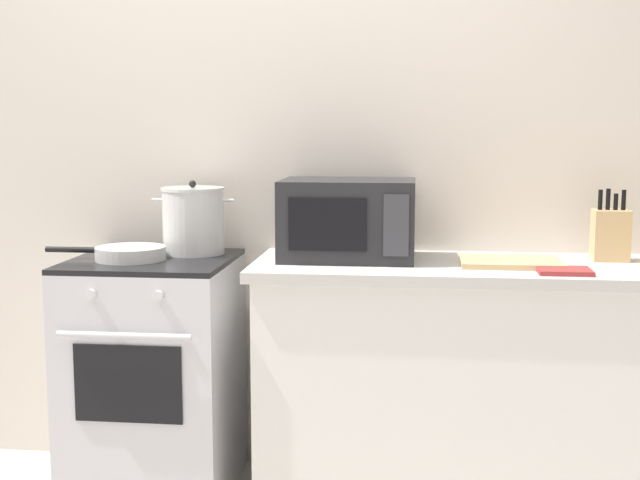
{
  "coord_description": "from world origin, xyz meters",
  "views": [
    {
      "loc": [
        0.65,
        -2.49,
        1.42
      ],
      "look_at": [
        0.3,
        0.6,
        1.0
      ],
      "focal_mm": 47.66,
      "sensor_mm": 36.0,
      "label": 1
    }
  ],
  "objects_px": {
    "stock_pot": "(193,221)",
    "cutting_board": "(510,262)",
    "microwave": "(348,219)",
    "oven_mitt": "(564,271)",
    "frying_pan": "(129,253)",
    "stove": "(155,375)",
    "knife_block": "(610,234)"
  },
  "relations": [
    {
      "from": "oven_mitt",
      "to": "stove",
      "type": "bearing_deg",
      "value": 173.97
    },
    {
      "from": "frying_pan",
      "to": "knife_block",
      "type": "height_order",
      "value": "knife_block"
    },
    {
      "from": "stock_pot",
      "to": "knife_block",
      "type": "height_order",
      "value": "stock_pot"
    },
    {
      "from": "cutting_board",
      "to": "oven_mitt",
      "type": "xyz_separation_m",
      "value": [
        0.16,
        -0.16,
        -0.0
      ]
    },
    {
      "from": "stock_pot",
      "to": "knife_block",
      "type": "distance_m",
      "value": 1.59
    },
    {
      "from": "microwave",
      "to": "cutting_board",
      "type": "xyz_separation_m",
      "value": [
        0.6,
        -0.08,
        -0.14
      ]
    },
    {
      "from": "knife_block",
      "to": "oven_mitt",
      "type": "relative_size",
      "value": 1.5
    },
    {
      "from": "knife_block",
      "to": "oven_mitt",
      "type": "xyz_separation_m",
      "value": [
        -0.21,
        -0.3,
        -0.09
      ]
    },
    {
      "from": "cutting_board",
      "to": "knife_block",
      "type": "bearing_deg",
      "value": 20.35
    },
    {
      "from": "frying_pan",
      "to": "stove",
      "type": "bearing_deg",
      "value": 32.79
    },
    {
      "from": "microwave",
      "to": "oven_mitt",
      "type": "distance_m",
      "value": 0.81
    },
    {
      "from": "microwave",
      "to": "stock_pot",
      "type": "bearing_deg",
      "value": 174.73
    },
    {
      "from": "stock_pot",
      "to": "cutting_board",
      "type": "bearing_deg",
      "value": -6.34
    },
    {
      "from": "frying_pan",
      "to": "oven_mitt",
      "type": "xyz_separation_m",
      "value": [
        1.58,
        -0.11,
        -0.02
      ]
    },
    {
      "from": "stock_pot",
      "to": "cutting_board",
      "type": "distance_m",
      "value": 1.22
    },
    {
      "from": "microwave",
      "to": "cutting_board",
      "type": "distance_m",
      "value": 0.62
    },
    {
      "from": "cutting_board",
      "to": "oven_mitt",
      "type": "bearing_deg",
      "value": -44.41
    },
    {
      "from": "oven_mitt",
      "to": "microwave",
      "type": "bearing_deg",
      "value": 162.62
    },
    {
      "from": "microwave",
      "to": "oven_mitt",
      "type": "height_order",
      "value": "microwave"
    },
    {
      "from": "stock_pot",
      "to": "oven_mitt",
      "type": "bearing_deg",
      "value": -12.1
    },
    {
      "from": "microwave",
      "to": "oven_mitt",
      "type": "relative_size",
      "value": 2.78
    },
    {
      "from": "knife_block",
      "to": "oven_mitt",
      "type": "distance_m",
      "value": 0.38
    },
    {
      "from": "oven_mitt",
      "to": "frying_pan",
      "type": "bearing_deg",
      "value": 175.9
    },
    {
      "from": "microwave",
      "to": "frying_pan",
      "type": "bearing_deg",
      "value": -171.26
    },
    {
      "from": "stove",
      "to": "frying_pan",
      "type": "bearing_deg",
      "value": -147.21
    },
    {
      "from": "knife_block",
      "to": "frying_pan",
      "type": "bearing_deg",
      "value": -174.03
    },
    {
      "from": "stock_pot",
      "to": "cutting_board",
      "type": "relative_size",
      "value": 0.92
    },
    {
      "from": "cutting_board",
      "to": "knife_block",
      "type": "distance_m",
      "value": 0.41
    },
    {
      "from": "stove",
      "to": "microwave",
      "type": "distance_m",
      "value": 0.96
    },
    {
      "from": "stove",
      "to": "stock_pot",
      "type": "height_order",
      "value": "stock_pot"
    },
    {
      "from": "stock_pot",
      "to": "microwave",
      "type": "distance_m",
      "value": 0.62
    },
    {
      "from": "oven_mitt",
      "to": "cutting_board",
      "type": "bearing_deg",
      "value": 135.59
    }
  ]
}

